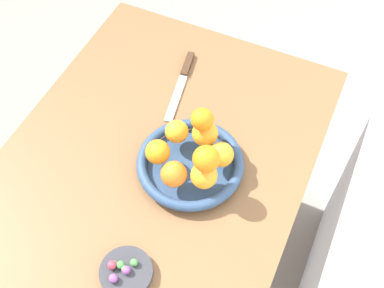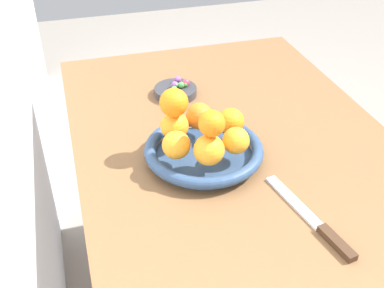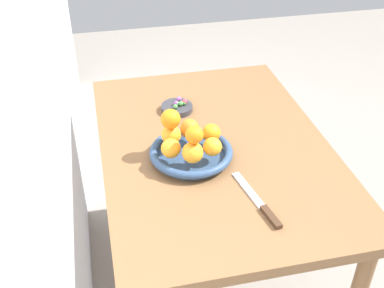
% 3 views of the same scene
% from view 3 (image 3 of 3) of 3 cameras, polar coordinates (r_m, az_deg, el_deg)
% --- Properties ---
extents(ground_plane, '(6.00, 6.00, 0.00)m').
position_cam_3_polar(ground_plane, '(2.13, 2.16, -16.57)').
color(ground_plane, gray).
extents(wall_back, '(4.00, 0.05, 2.50)m').
position_cam_3_polar(wall_back, '(1.36, -18.89, 15.11)').
color(wall_back, silver).
rests_on(wall_back, ground_plane).
extents(dining_table, '(1.10, 0.76, 0.74)m').
position_cam_3_polar(dining_table, '(1.68, 2.64, -2.52)').
color(dining_table, brown).
rests_on(dining_table, ground_plane).
extents(fruit_bowl, '(0.27, 0.27, 0.04)m').
position_cam_3_polar(fruit_bowl, '(1.54, -0.11, -1.10)').
color(fruit_bowl, navy).
rests_on(fruit_bowl, dining_table).
extents(candy_dish, '(0.12, 0.12, 0.02)m').
position_cam_3_polar(candy_dish, '(1.80, -1.81, 4.29)').
color(candy_dish, '#333338').
rests_on(candy_dish, dining_table).
extents(orange_0, '(0.06, 0.06, 0.06)m').
position_cam_3_polar(orange_0, '(1.48, -2.52, -0.52)').
color(orange_0, orange).
rests_on(orange_0, fruit_bowl).
extents(orange_1, '(0.07, 0.07, 0.07)m').
position_cam_3_polar(orange_1, '(1.46, 0.08, -1.03)').
color(orange_1, orange).
rests_on(orange_1, fruit_bowl).
extents(orange_2, '(0.06, 0.06, 0.06)m').
position_cam_3_polar(orange_2, '(1.49, 2.44, -0.33)').
color(orange_2, orange).
rests_on(orange_2, fruit_bowl).
extents(orange_3, '(0.06, 0.06, 0.06)m').
position_cam_3_polar(orange_3, '(1.55, 2.29, 1.32)').
color(orange_3, orange).
rests_on(orange_3, fruit_bowl).
extents(orange_4, '(0.06, 0.06, 0.06)m').
position_cam_3_polar(orange_4, '(1.57, -0.29, 1.87)').
color(orange_4, orange).
rests_on(orange_4, fruit_bowl).
extents(orange_5, '(0.06, 0.06, 0.06)m').
position_cam_3_polar(orange_5, '(1.54, -2.48, 1.10)').
color(orange_5, orange).
rests_on(orange_5, fruit_bowl).
extents(orange_6, '(0.06, 0.06, 0.06)m').
position_cam_3_polar(orange_6, '(1.50, -2.56, 2.99)').
color(orange_6, orange).
rests_on(orange_6, orange_5).
extents(orange_7, '(0.06, 0.06, 0.06)m').
position_cam_3_polar(orange_7, '(1.43, 0.28, 1.11)').
color(orange_7, orange).
rests_on(orange_7, orange_1).
extents(candy_ball_0, '(0.02, 0.02, 0.02)m').
position_cam_3_polar(candy_ball_0, '(1.80, -0.87, 5.03)').
color(candy_ball_0, '#C6384C').
rests_on(candy_ball_0, candy_dish).
extents(candy_ball_1, '(0.02, 0.02, 0.02)m').
position_cam_3_polar(candy_ball_1, '(1.77, -1.97, 4.45)').
color(candy_ball_1, '#4C9947').
rests_on(candy_ball_1, candy_dish).
extents(candy_ball_2, '(0.02, 0.02, 0.02)m').
position_cam_3_polar(candy_ball_2, '(1.82, -1.56, 5.34)').
color(candy_ball_2, '#8C4C99').
rests_on(candy_ball_2, candy_dish).
extents(candy_ball_3, '(0.02, 0.02, 0.02)m').
position_cam_3_polar(candy_ball_3, '(1.79, -1.79, 4.83)').
color(candy_ball_3, '#4C9947').
rests_on(candy_ball_3, candy_dish).
extents(candy_ball_4, '(0.02, 0.02, 0.02)m').
position_cam_3_polar(candy_ball_4, '(1.80, -0.92, 4.88)').
color(candy_ball_4, '#4C9947').
rests_on(candy_ball_4, candy_dish).
extents(candy_ball_5, '(0.02, 0.02, 0.02)m').
position_cam_3_polar(candy_ball_5, '(1.79, -1.32, 4.81)').
color(candy_ball_5, '#4C9947').
rests_on(candy_ball_5, candy_dish).
extents(candy_ball_6, '(0.02, 0.02, 0.02)m').
position_cam_3_polar(candy_ball_6, '(1.79, -1.89, 4.86)').
color(candy_ball_6, '#8C4C99').
rests_on(candy_ball_6, candy_dish).
extents(knife, '(0.26, 0.07, 0.01)m').
position_cam_3_polar(knife, '(1.39, 8.05, -7.01)').
color(knife, '#3F2819').
rests_on(knife, dining_table).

